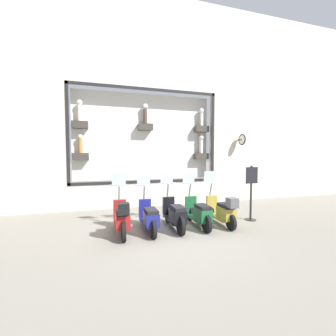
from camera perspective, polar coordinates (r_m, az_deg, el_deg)
The scene contains 8 objects.
ground_plane at distance 6.62m, azimuth 0.72°, elevation -16.08°, with size 120.00×120.00×0.00m, color gray.
building_facade at distance 10.03m, azimuth -5.67°, elevation 16.93°, with size 1.18×36.00×8.92m.
scooter_olive_0 at distance 7.32m, azimuth 13.62°, elevation -10.47°, with size 1.80×0.60×1.64m.
scooter_green_1 at distance 7.04m, azimuth 7.80°, elevation -11.23°, with size 1.80×0.60×1.60m.
scooter_black_2 at distance 6.77m, azimuth 1.70°, elevation -11.69°, with size 1.81×0.61×1.60m.
scooter_navy_3 at distance 6.57m, azimuth -4.84°, elevation -12.30°, with size 1.80×0.60×1.59m.
scooter_red_4 at distance 6.40m, azimuth -11.68°, elevation -12.24°, with size 1.81×0.60×1.66m.
shop_sign_post at distance 8.07m, azimuth 20.38°, elevation -5.39°, with size 0.36×0.45×1.85m.
Camera 1 is at (-5.97, 1.86, 2.20)m, focal length 24.00 mm.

